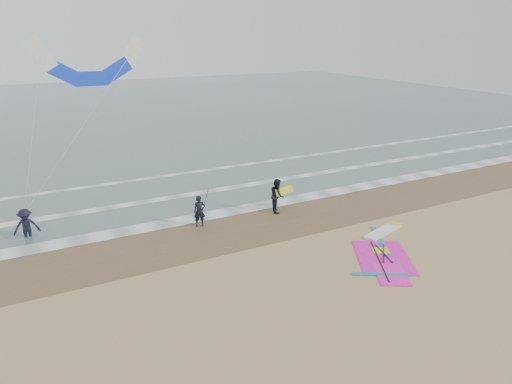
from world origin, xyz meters
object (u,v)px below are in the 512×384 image
windsurf_rig (384,250)px  person_walking (277,195)px  person_standing (200,211)px  person_wading (25,220)px  surf_kite (89,66)px

windsurf_rig → person_walking: person_walking is taller
person_standing → person_wading: size_ratio=0.89×
windsurf_rig → person_standing: person_standing is taller
person_wading → surf_kite: 9.06m
windsurf_rig → surf_kite: (-10.27, 13.12, 7.80)m
person_walking → surf_kite: size_ratio=0.23×
person_standing → person_wading: 8.48m
person_walking → surf_kite: surf_kite is taller
person_wading → person_standing: bearing=-14.8°
person_walking → person_wading: (-12.68, 2.68, -0.03)m
person_standing → person_walking: (4.61, -0.07, 0.13)m
windsurf_rig → person_standing: (-6.60, 6.63, 0.80)m
person_standing → windsurf_rig: bearing=-34.6°
surf_kite → person_wading: bearing=-138.5°
windsurf_rig → person_standing: 9.39m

